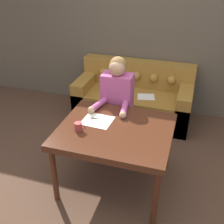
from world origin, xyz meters
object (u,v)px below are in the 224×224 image
at_px(scissors, 95,119).
at_px(mug, 79,127).
at_px(person, 117,107).
at_px(dining_table, 115,135).
at_px(couch, 134,99).

distance_m(scissors, mug, 0.27).
height_order(person, scissors, person).
xyz_separation_m(dining_table, scissors, (-0.26, 0.12, 0.08)).
xyz_separation_m(scissors, mug, (-0.08, -0.26, 0.04)).
height_order(scissors, mug, mug).
xyz_separation_m(dining_table, mug, (-0.34, -0.14, 0.12)).
distance_m(dining_table, person, 0.63).
bearing_deg(scissors, person, 78.83).
bearing_deg(scissors, couch, 85.42).
bearing_deg(scissors, mug, -107.56).
height_order(person, mug, person).
relative_size(dining_table, mug, 10.13).
bearing_deg(mug, couch, 83.30).
distance_m(dining_table, couch, 1.54).
distance_m(couch, scissors, 1.44).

